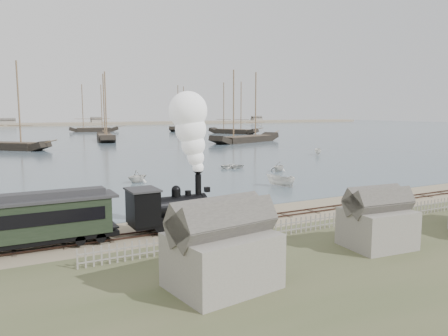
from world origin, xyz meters
name	(u,v)px	position (x,y,z in m)	size (l,w,h in m)	color
ground	(253,213)	(0.00, 0.00, 0.00)	(600.00, 600.00, 0.00)	gray
harbor_water	(42,132)	(0.00, 170.00, 0.03)	(600.00, 336.00, 0.06)	#4C5C6C
rail_track	(266,217)	(0.00, -2.00, 0.04)	(120.00, 1.80, 0.16)	#3E2921
picket_fence_west	(226,245)	(-6.50, -7.00, 0.00)	(19.00, 0.10, 1.20)	gray
picket_fence_east	(423,215)	(12.50, -7.50, 0.00)	(15.00, 0.10, 1.20)	gray
shed_left	(222,287)	(-10.00, -13.00, 0.00)	(5.00, 4.00, 4.10)	gray
shed_mid	(376,247)	(2.00, -12.00, 0.00)	(4.00, 3.50, 3.60)	gray
far_spit	(27,126)	(0.00, 250.00, 0.00)	(500.00, 20.00, 1.80)	tan
locomotive	(189,169)	(-6.97, -2.00, 4.58)	(7.98, 2.98, 9.95)	black
passenger_coach	(9,221)	(-19.18, -2.00, 2.04)	(13.24, 2.55, 3.22)	black
beached_dinghy	(92,228)	(-13.74, 0.13, 0.36)	(3.47, 2.48, 0.72)	silver
rowboat_1	(137,176)	(-4.06, 20.44, 0.86)	(3.04, 2.62, 1.60)	silver
rowboat_2	(280,181)	(9.77, 9.60, 0.76)	(3.63, 1.36, 1.40)	silver
rowboat_3	(233,166)	(12.93, 26.42, 0.44)	(3.70, 2.64, 0.77)	silver
rowboat_4	(279,166)	(17.31, 20.52, 0.79)	(2.77, 2.39, 1.46)	silver
rowboat_5	(318,152)	(38.15, 36.33, 0.71)	(3.38, 1.27, 1.30)	silver
rowboat_7	(192,154)	(13.54, 43.10, 0.84)	(2.96, 2.55, 1.56)	silver
schooner_2	(6,105)	(-16.22, 78.69, 10.06)	(20.27, 4.68, 20.00)	black
schooner_3	(105,107)	(10.50, 98.74, 10.06)	(21.51, 4.96, 20.00)	black
schooner_4	(246,107)	(44.21, 74.35, 10.06)	(25.72, 5.94, 20.00)	black
schooner_5	(233,108)	(63.91, 116.55, 10.06)	(20.84, 4.81, 20.00)	black
schooner_8	(93,108)	(19.45, 157.98, 10.06)	(20.01, 4.62, 20.00)	black
schooner_9	(181,108)	(56.29, 150.05, 10.06)	(22.93, 5.29, 20.00)	black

